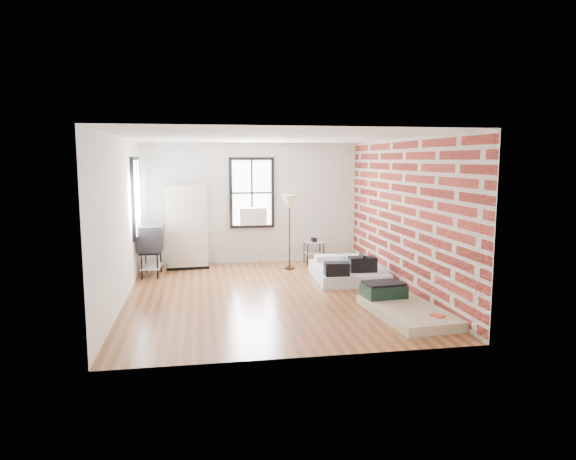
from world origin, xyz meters
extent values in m
plane|color=#5A3517|center=(0.00, 0.00, 0.00)|extent=(6.00, 6.00, 0.00)
cube|color=silver|center=(0.00, 3.00, 1.40)|extent=(5.00, 0.01, 2.80)
cube|color=silver|center=(0.00, -3.00, 1.40)|extent=(5.00, 0.01, 2.80)
cube|color=silver|center=(-2.50, 0.00, 1.40)|extent=(0.01, 6.00, 2.80)
cube|color=maroon|center=(2.50, 0.00, 1.40)|extent=(0.02, 6.00, 2.80)
cube|color=white|center=(0.00, 0.00, 2.80)|extent=(5.00, 6.00, 0.01)
cube|color=white|center=(0.00, 2.95, 1.65)|extent=(0.90, 0.02, 1.50)
cube|color=black|center=(-0.48, 2.97, 1.65)|extent=(0.07, 0.08, 1.64)
cube|color=black|center=(0.48, 2.97, 1.65)|extent=(0.07, 0.08, 1.64)
cube|color=black|center=(0.00, 2.97, 2.44)|extent=(0.90, 0.08, 0.07)
cube|color=black|center=(0.00, 2.97, 0.86)|extent=(0.90, 0.08, 0.07)
cube|color=black|center=(0.00, 2.94, 1.65)|extent=(0.04, 0.02, 1.50)
cube|color=black|center=(0.00, 2.94, 1.65)|extent=(0.90, 0.02, 0.04)
cube|color=white|center=(0.00, 2.83, 1.12)|extent=(0.62, 0.30, 0.40)
cube|color=white|center=(-2.45, 1.80, 1.65)|extent=(0.02, 0.90, 1.50)
cube|color=black|center=(-2.47, 1.32, 1.65)|extent=(0.08, 0.07, 1.64)
cube|color=black|center=(-2.47, 2.29, 1.65)|extent=(0.08, 0.07, 1.64)
cube|color=black|center=(-2.47, 1.80, 2.44)|extent=(0.08, 0.90, 0.07)
cube|color=black|center=(-2.47, 1.80, 0.86)|extent=(0.08, 0.90, 0.07)
cube|color=black|center=(-2.44, 1.80, 1.65)|extent=(0.02, 0.04, 1.50)
cube|color=black|center=(-2.44, 1.80, 1.65)|extent=(0.02, 0.90, 0.04)
cube|color=silver|center=(1.75, 0.99, 0.12)|extent=(1.44, 1.89, 0.24)
cube|color=silver|center=(1.51, 1.72, 0.30)|extent=(0.55, 0.37, 0.11)
cube|color=silver|center=(2.08, 1.69, 0.30)|extent=(0.55, 0.37, 0.11)
cube|color=black|center=(1.92, 0.55, 0.38)|extent=(0.54, 0.34, 0.29)
cylinder|color=black|center=(1.92, 0.55, 0.55)|extent=(0.10, 0.34, 0.08)
cube|color=black|center=(1.33, 0.29, 0.36)|extent=(0.48, 0.31, 0.25)
cylinder|color=silver|center=(1.65, 0.95, 0.34)|extent=(0.07, 0.07, 0.21)
cylinder|color=#1964B2|center=(1.65, 0.95, 0.46)|extent=(0.03, 0.03, 0.03)
cube|color=tan|center=(1.95, -1.64, 0.07)|extent=(1.13, 1.91, 0.14)
cube|color=#153123|center=(1.79, -0.98, 0.25)|extent=(0.71, 0.54, 0.21)
cube|color=black|center=(1.79, -0.98, 0.37)|extent=(0.67, 0.50, 0.04)
cube|color=#C6441F|center=(2.19, -2.15, 0.16)|extent=(0.19, 0.23, 0.02)
cube|color=black|center=(-1.50, 2.65, 0.03)|extent=(0.97, 0.60, 0.06)
cube|color=beige|center=(-1.50, 2.65, 0.95)|extent=(0.93, 0.55, 1.79)
cylinder|color=black|center=(1.24, 2.55, 0.25)|extent=(0.02, 0.02, 0.49)
cylinder|color=black|center=(1.64, 2.58, 0.25)|extent=(0.02, 0.02, 0.49)
cylinder|color=black|center=(1.22, 2.86, 0.25)|extent=(0.02, 0.02, 0.49)
cylinder|color=black|center=(1.62, 2.89, 0.25)|extent=(0.02, 0.02, 0.49)
cube|color=silver|center=(1.43, 2.72, 0.49)|extent=(0.47, 0.39, 0.02)
cube|color=silver|center=(1.43, 2.72, 0.22)|extent=(0.45, 0.37, 0.02)
cube|color=black|center=(1.43, 2.72, 0.55)|extent=(0.12, 0.17, 0.09)
cylinder|color=black|center=(0.74, 2.12, 0.01)|extent=(0.24, 0.24, 0.03)
cylinder|color=black|center=(0.74, 2.12, 0.74)|extent=(0.03, 0.03, 1.42)
cone|color=beige|center=(0.74, 2.12, 1.49)|extent=(0.35, 0.35, 0.31)
cylinder|color=black|center=(-2.39, 1.62, 0.26)|extent=(0.03, 0.03, 0.52)
cylinder|color=black|center=(-2.08, 1.61, 0.26)|extent=(0.03, 0.03, 0.52)
cylinder|color=black|center=(-2.36, 2.24, 0.26)|extent=(0.03, 0.03, 0.52)
cylinder|color=black|center=(-2.05, 2.23, 0.26)|extent=(0.03, 0.03, 0.52)
cube|color=black|center=(-2.22, 1.92, 0.52)|extent=(0.45, 0.77, 0.03)
cube|color=silver|center=(-2.22, 1.92, 0.21)|extent=(0.42, 0.75, 0.02)
cube|color=black|center=(-2.22, 1.92, 0.80)|extent=(0.54, 0.62, 0.52)
cube|color=black|center=(-1.96, 1.92, 0.80)|extent=(0.04, 0.50, 0.42)
camera|label=1|loc=(-1.20, -8.91, 2.41)|focal=32.00mm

